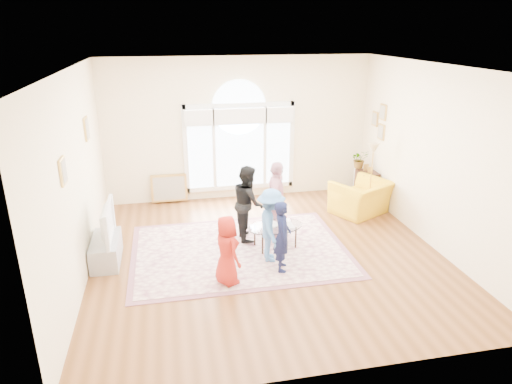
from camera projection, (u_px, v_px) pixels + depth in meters
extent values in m
plane|color=brown|center=(268.00, 254.00, 8.03)|extent=(6.00, 6.00, 0.00)
plane|color=#FFEDC7|center=(239.00, 129.00, 10.25)|extent=(6.00, 0.00, 6.00)
plane|color=#FFEDC7|center=(334.00, 250.00, 4.72)|extent=(6.00, 0.00, 6.00)
plane|color=#FFEDC7|center=(77.00, 179.00, 6.93)|extent=(0.00, 6.00, 6.00)
plane|color=#FFEDC7|center=(434.00, 158.00, 8.04)|extent=(0.00, 6.00, 6.00)
plane|color=white|center=(270.00, 67.00, 6.94)|extent=(6.00, 6.00, 0.00)
cube|color=white|center=(240.00, 187.00, 10.67)|extent=(2.50, 0.08, 0.10)
cube|color=white|center=(239.00, 105.00, 10.02)|extent=(2.50, 0.08, 0.10)
cube|color=white|center=(185.00, 150.00, 10.12)|extent=(0.10, 0.08, 2.00)
cube|color=white|center=(291.00, 145.00, 10.57)|extent=(0.10, 0.08, 2.00)
cube|color=#C6E2FF|center=(200.00, 149.00, 10.18)|extent=(0.55, 0.02, 1.80)
cube|color=#C6E2FF|center=(278.00, 145.00, 10.51)|extent=(0.55, 0.02, 1.80)
cube|color=#C6E2FF|center=(240.00, 147.00, 10.35)|extent=(1.10, 0.02, 1.80)
cylinder|color=#C6E2FF|center=(239.00, 107.00, 10.04)|extent=(1.20, 0.02, 1.20)
cube|color=white|center=(214.00, 149.00, 10.23)|extent=(0.07, 0.04, 1.80)
cube|color=white|center=(265.00, 146.00, 10.45)|extent=(0.07, 0.04, 1.80)
cube|color=white|center=(199.00, 118.00, 9.86)|extent=(0.65, 0.12, 0.35)
cube|color=white|center=(240.00, 116.00, 10.03)|extent=(1.20, 0.12, 0.35)
cube|color=white|center=(279.00, 115.00, 10.19)|extent=(0.65, 0.12, 0.35)
cube|color=tan|center=(86.00, 129.00, 7.96)|extent=(0.03, 0.34, 0.40)
cube|color=#ADA38E|center=(87.00, 129.00, 7.96)|extent=(0.01, 0.28, 0.34)
cube|color=tan|center=(63.00, 171.00, 5.97)|extent=(0.03, 0.30, 0.36)
cube|color=#ADA38E|center=(64.00, 171.00, 5.97)|extent=(0.01, 0.24, 0.30)
cube|color=tan|center=(383.00, 112.00, 9.77)|extent=(0.03, 0.28, 0.34)
cube|color=#ADA38E|center=(382.00, 112.00, 9.77)|extent=(0.01, 0.22, 0.28)
cube|color=tan|center=(381.00, 132.00, 9.92)|extent=(0.03, 0.28, 0.34)
cube|color=#ADA38E|center=(380.00, 132.00, 9.91)|extent=(0.01, 0.22, 0.28)
cube|color=tan|center=(375.00, 119.00, 10.16)|extent=(0.03, 0.26, 0.32)
cube|color=#ADA38E|center=(374.00, 119.00, 10.16)|extent=(0.01, 0.20, 0.26)
cube|color=beige|center=(240.00, 250.00, 8.17)|extent=(3.60, 2.60, 0.02)
cube|color=#86515E|center=(240.00, 250.00, 8.17)|extent=(3.80, 2.80, 0.01)
cube|color=#999CA2|center=(106.00, 250.00, 7.73)|extent=(0.45, 1.00, 0.42)
imported|color=black|center=(103.00, 222.00, 7.55)|extent=(0.14, 1.06, 0.61)
cube|color=#69D8E9|center=(108.00, 222.00, 7.57)|extent=(0.02, 0.87, 0.49)
ellipsoid|color=silver|center=(275.00, 227.00, 8.16)|extent=(1.11, 0.82, 0.02)
cylinder|color=black|center=(287.00, 230.00, 8.50)|extent=(0.03, 0.03, 0.40)
cylinder|color=black|center=(255.00, 236.00, 8.28)|extent=(0.03, 0.03, 0.40)
cylinder|color=black|center=(296.00, 238.00, 8.18)|extent=(0.03, 0.03, 0.40)
cylinder|color=black|center=(263.00, 244.00, 7.96)|extent=(0.03, 0.03, 0.40)
imported|color=#B2A58C|center=(267.00, 226.00, 8.14)|extent=(0.33, 0.36, 0.03)
imported|color=#B2A58C|center=(282.00, 226.00, 8.12)|extent=(0.21, 0.29, 0.02)
cylinder|color=red|center=(285.00, 219.00, 8.30)|extent=(0.07, 0.07, 0.12)
imported|color=yellow|center=(361.00, 198.00, 9.68)|extent=(1.42, 1.36, 0.72)
cube|color=black|center=(366.00, 186.00, 10.39)|extent=(0.40, 0.50, 0.70)
cylinder|color=black|center=(368.00, 210.00, 9.92)|extent=(0.20, 0.20, 0.02)
cylinder|color=gold|center=(371.00, 182.00, 9.69)|extent=(0.02, 0.02, 1.35)
cone|color=#CCB284|center=(374.00, 148.00, 9.44)|extent=(0.31, 0.31, 0.22)
cylinder|color=white|center=(358.00, 182.00, 10.65)|extent=(0.20, 0.20, 0.70)
imported|color=#33722D|center=(359.00, 159.00, 10.46)|extent=(0.38, 0.33, 0.42)
cube|color=tan|center=(170.00, 202.00, 10.40)|extent=(0.80, 0.14, 0.62)
imported|color=#B02219|center=(227.00, 250.00, 6.94)|extent=(0.54, 0.64, 1.11)
imported|color=#12183C|center=(282.00, 236.00, 7.32)|extent=(0.36, 0.48, 1.19)
imported|color=black|center=(248.00, 203.00, 8.41)|extent=(0.54, 0.69, 1.41)
imported|color=#E9A4B5|center=(276.00, 200.00, 8.47)|extent=(0.62, 0.92, 1.46)
imported|color=#4D85CD|center=(271.00, 225.00, 7.62)|extent=(0.55, 0.86, 1.27)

